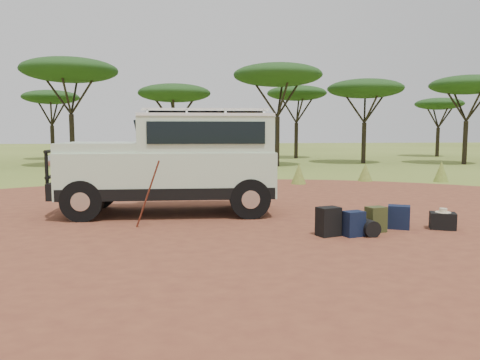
{
  "coord_description": "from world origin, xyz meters",
  "views": [
    {
      "loc": [
        -1.42,
        -9.48,
        2.08
      ],
      "look_at": [
        -0.22,
        0.75,
        1.0
      ],
      "focal_mm": 35.0,
      "sensor_mm": 36.0,
      "label": 1
    }
  ],
  "objects": [
    {
      "name": "acacia_treeline",
      "position": [
        0.75,
        19.81,
        4.87
      ],
      "size": [
        46.7,
        13.2,
        6.26
      ],
      "color": "black",
      "rests_on": "ground"
    },
    {
      "name": "backpack_navy",
      "position": [
        1.87,
        -0.71,
        0.25
      ],
      "size": [
        0.45,
        0.37,
        0.51
      ],
      "primitive_type": "cube",
      "rotation": [
        0.0,
        0.0,
        0.29
      ],
      "color": "#101D35",
      "rests_on": "ground"
    },
    {
      "name": "ground",
      "position": [
        0.0,
        0.0,
        0.0
      ],
      "size": [
        140.0,
        140.0,
        0.0
      ],
      "primitive_type": "plane",
      "color": "olive",
      "rests_on": "ground"
    },
    {
      "name": "hard_case",
      "position": [
        3.99,
        -0.28,
        0.18
      ],
      "size": [
        0.61,
        0.53,
        0.36
      ],
      "primitive_type": "cube",
      "rotation": [
        0.0,
        0.0,
        -0.4
      ],
      "color": "black",
      "rests_on": "ground"
    },
    {
      "name": "safari_hat",
      "position": [
        3.99,
        -0.28,
        0.4
      ],
      "size": [
        0.32,
        0.32,
        0.09
      ],
      "color": "beige",
      "rests_on": "hard_case"
    },
    {
      "name": "stuff_sack",
      "position": [
        2.19,
        -0.73,
        0.17
      ],
      "size": [
        0.36,
        0.36,
        0.33
      ],
      "primitive_type": "cylinder",
      "rotation": [
        1.57,
        0.0,
        0.11
      ],
      "color": "black",
      "rests_on": "ground"
    },
    {
      "name": "duffel_navy",
      "position": [
        3.09,
        -0.12,
        0.25
      ],
      "size": [
        0.55,
        0.5,
        0.5
      ],
      "primitive_type": "cube",
      "rotation": [
        0.0,
        0.0,
        -0.46
      ],
      "color": "#101D35",
      "rests_on": "ground"
    },
    {
      "name": "grass_fringe",
      "position": [
        0.12,
        8.67,
        0.4
      ],
      "size": [
        36.6,
        1.6,
        0.9
      ],
      "color": "olive",
      "rests_on": "ground"
    },
    {
      "name": "dirt_clearing",
      "position": [
        0.0,
        0.0,
        0.0
      ],
      "size": [
        23.0,
        23.0,
        0.01
      ],
      "primitive_type": "cylinder",
      "color": "brown",
      "rests_on": "ground"
    },
    {
      "name": "backpack_olive",
      "position": [
        2.46,
        -0.38,
        0.27
      ],
      "size": [
        0.45,
        0.37,
        0.53
      ],
      "primitive_type": "cube",
      "rotation": [
        0.0,
        0.0,
        0.29
      ],
      "color": "#3D451F",
      "rests_on": "ground"
    },
    {
      "name": "walking_staff",
      "position": [
        -2.23,
        0.57,
        0.73
      ],
      "size": [
        0.56,
        0.27,
        1.46
      ],
      "primitive_type": "cylinder",
      "rotation": [
        0.37,
        0.0,
        1.17
      ],
      "color": "maroon",
      "rests_on": "ground"
    },
    {
      "name": "backpack_black",
      "position": [
        1.38,
        -0.62,
        0.29
      ],
      "size": [
        0.5,
        0.43,
        0.58
      ],
      "primitive_type": "cube",
      "rotation": [
        0.0,
        0.0,
        0.33
      ],
      "color": "black",
      "rests_on": "ground"
    },
    {
      "name": "safari_vehicle",
      "position": [
        -1.65,
        2.38,
        1.26
      ],
      "size": [
        5.46,
        2.3,
        2.61
      ],
      "rotation": [
        0.0,
        0.0,
        -0.03
      ],
      "color": "beige",
      "rests_on": "ground"
    }
  ]
}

